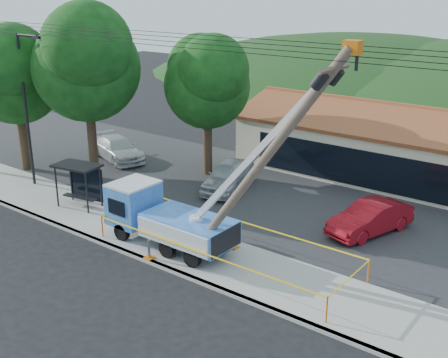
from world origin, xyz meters
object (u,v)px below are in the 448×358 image
object	(u,v)px
car_silver	(228,191)
utility_truck	(168,215)
car_white	(118,161)
leaning_pole	(265,159)
bus_shelter	(80,175)
car_red	(369,234)

from	to	relation	value
car_silver	utility_truck	bearing A→B (deg)	-88.62
car_white	leaning_pole	bearing A→B (deg)	-97.41
bus_shelter	car_red	bearing A→B (deg)	14.21
leaning_pole	car_red	size ratio (longest dim) A/B	2.08
car_red	car_white	size ratio (longest dim) A/B	0.89
utility_truck	car_red	xyz separation A→B (m)	(6.75, 6.97, -1.62)
leaning_pole	utility_truck	bearing A→B (deg)	176.61
utility_truck	car_white	size ratio (longest dim) A/B	2.29
bus_shelter	car_white	size ratio (longest dim) A/B	0.51
bus_shelter	car_silver	size ratio (longest dim) A/B	0.54
leaning_pole	car_white	size ratio (longest dim) A/B	1.86
leaning_pole	car_white	bearing A→B (deg)	154.84
bus_shelter	car_white	world-z (taller)	bus_shelter
utility_truck	car_silver	distance (m)	8.17
leaning_pole	car_red	xyz separation A→B (m)	(1.39, 7.29, -5.37)
car_red	leaning_pole	bearing A→B (deg)	-83.25
bus_shelter	car_silver	distance (m)	8.60
utility_truck	bus_shelter	world-z (taller)	utility_truck
leaning_pole	car_red	distance (m)	9.16
leaning_pole	car_white	world-z (taller)	leaning_pole
leaning_pole	bus_shelter	distance (m)	12.99
car_red	bus_shelter	bearing A→B (deg)	-138.25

